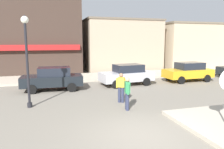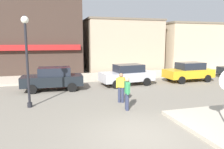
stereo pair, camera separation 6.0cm
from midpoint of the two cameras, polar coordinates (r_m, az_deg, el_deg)
ground_plane at (r=8.18m, az=8.03°, el=-15.29°), size 160.00×160.00×0.00m
kerb_far at (r=19.79m, az=-6.93°, el=-0.68°), size 80.00×4.00×0.15m
lamp_post at (r=11.43m, az=-21.31°, el=6.38°), size 0.36×0.36×4.54m
parked_car_nearest at (r=15.27m, az=-15.06°, el=-0.96°), size 4.07×2.00×1.56m
parked_car_second at (r=16.48m, az=4.11°, el=0.04°), size 4.17×2.22×1.56m
parked_car_third at (r=19.06m, az=19.51°, el=0.75°), size 4.06×2.00×1.56m
pedestrian_crossing_near at (r=11.79m, az=2.53°, el=-3.22°), size 0.53×0.36×1.61m
pedestrian_crossing_far at (r=10.54m, az=4.12°, el=-4.70°), size 0.28×0.56×1.61m
building_corner_shop at (r=25.10m, az=-22.76°, el=10.22°), size 12.34×7.83×8.44m
building_storefront_left_near at (r=26.23m, az=2.19°, el=7.78°), size 8.54×6.56×5.67m
building_storefront_left_mid at (r=30.24m, az=19.31°, el=7.20°), size 8.68×7.20×5.42m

